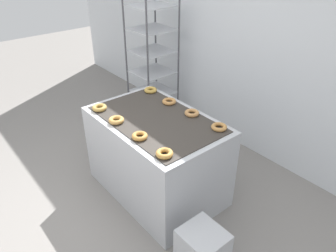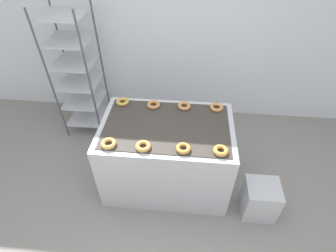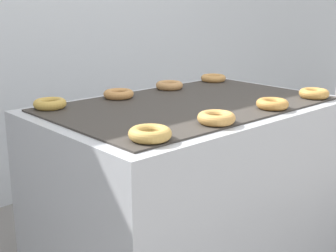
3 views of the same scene
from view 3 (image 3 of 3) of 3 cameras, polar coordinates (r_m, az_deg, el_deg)
The scene contains 9 objects.
fryer_machine at distance 2.28m, azimuth 2.57°, elevation -8.14°, with size 1.37×0.89×0.89m.
donut_near_left at distance 1.57m, azimuth -2.20°, elevation -0.94°, with size 0.15×0.15×0.04m, color tan.
donut_near_midleft at distance 1.79m, azimuth 5.91°, elevation 0.99°, with size 0.15×0.15×0.04m, color tan.
donut_near_midright at distance 2.08m, azimuth 12.61°, elevation 2.65°, with size 0.14×0.14×0.04m, color #C1843B.
donut_near_right at distance 2.36m, azimuth 17.38°, elevation 3.81°, with size 0.14×0.14×0.04m, color #BE863D.
donut_far_left at distance 2.10m, azimuth -14.20°, elevation 2.66°, with size 0.14×0.14×0.04m, color gold.
donut_far_midleft at distance 2.26m, azimuth -6.04°, elevation 3.91°, with size 0.15×0.15×0.04m, color #BD8245.
donut_far_midright at distance 2.48m, azimuth 0.17°, elevation 4.99°, with size 0.14×0.14×0.04m, color #BA834C.
donut_far_right at distance 2.73m, azimuth 5.55°, elevation 5.84°, with size 0.14×0.14×0.04m, color #C18746.
Camera 3 is at (-1.48, -0.79, 1.34)m, focal length 50.00 mm.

